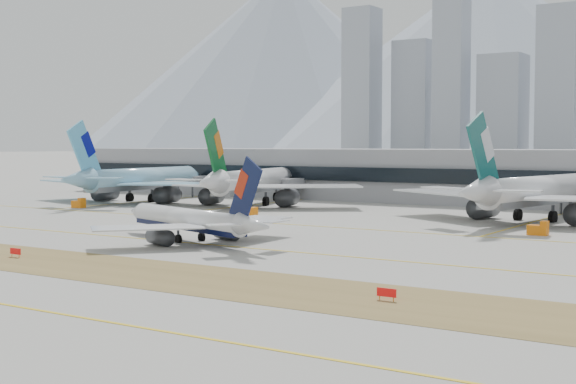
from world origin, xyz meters
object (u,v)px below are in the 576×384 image
Objects in this scene: widebody_cathay at (533,193)px; terminal at (481,176)px; widebody_eva at (251,183)px; taxiing_airliner at (192,221)px; widebody_korean at (138,181)px.

widebody_cathay is 0.23× the size of terminal.
widebody_cathay is 59.32m from terminal.
widebody_eva is 0.98× the size of widebody_cathay.
widebody_cathay reaches higher than taxiing_airliner.
taxiing_airliner is at bearing -137.33° from widebody_korean.
widebody_eva is at bearing -41.97° from taxiing_airliner.
widebody_cathay is at bearing -99.72° from taxiing_airliner.
terminal is (81.55, 54.08, 1.38)m from widebody_korean.
widebody_korean is 35.42m from widebody_eva.
widebody_eva is at bearing -134.45° from terminal.
widebody_eva is (34.83, 6.45, -0.01)m from widebody_korean.
taxiing_airliner is 0.68× the size of widebody_eva.
widebody_eva reaches higher than terminal.
widebody_korean reaches higher than terminal.
widebody_cathay is at bearing -106.44° from widebody_eva.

